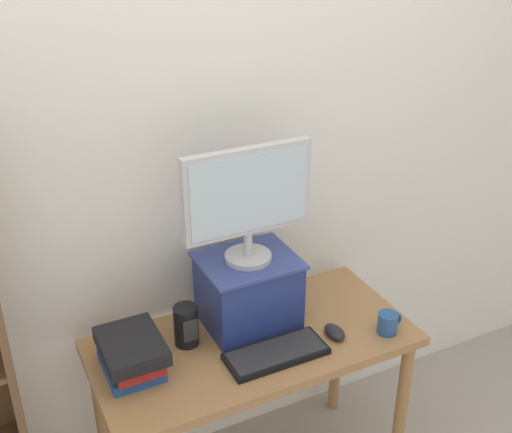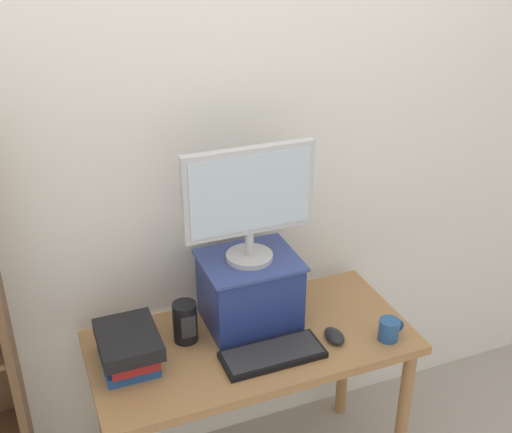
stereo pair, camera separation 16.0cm
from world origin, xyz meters
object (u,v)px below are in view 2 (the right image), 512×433
(computer_monitor, at_px, (249,198))
(keyboard, at_px, (273,354))
(coffee_mug, at_px, (389,329))
(desk_speaker, at_px, (185,322))
(desk, at_px, (252,360))
(riser_box, at_px, (250,289))
(book_stack, at_px, (128,347))
(computer_mouse, at_px, (334,336))

(computer_monitor, xyz_separation_m, keyboard, (-0.00, -0.23, -0.51))
(computer_monitor, relative_size, keyboard, 1.32)
(coffee_mug, bearing_deg, desk_speaker, 158.68)
(desk, relative_size, coffee_mug, 11.55)
(riser_box, xyz_separation_m, book_stack, (-0.48, -0.08, -0.07))
(computer_monitor, relative_size, coffee_mug, 4.68)
(desk, height_order, computer_monitor, computer_monitor)
(computer_mouse, relative_size, book_stack, 0.39)
(riser_box, xyz_separation_m, keyboard, (-0.00, -0.24, -0.13))
(desk, relative_size, riser_box, 3.34)
(computer_monitor, relative_size, book_stack, 1.80)
(keyboard, bearing_deg, book_stack, 161.93)
(coffee_mug, xyz_separation_m, desk_speaker, (-0.70, 0.27, 0.04))
(computer_monitor, distance_m, computer_mouse, 0.61)
(riser_box, distance_m, keyboard, 0.27)
(riser_box, bearing_deg, computer_mouse, -42.81)
(desk, distance_m, keyboard, 0.17)
(book_stack, height_order, coffee_mug, book_stack)
(keyboard, relative_size, desk_speaker, 2.34)
(desk_speaker, bearing_deg, book_stack, -165.63)
(desk, xyz_separation_m, computer_monitor, (0.03, 0.11, 0.63))
(keyboard, height_order, desk_speaker, desk_speaker)
(keyboard, relative_size, book_stack, 1.37)
(book_stack, bearing_deg, computer_mouse, -11.46)
(computer_mouse, distance_m, book_stack, 0.75)
(riser_box, bearing_deg, desk, -107.16)
(computer_mouse, height_order, coffee_mug, coffee_mug)
(riser_box, bearing_deg, book_stack, -170.55)
(keyboard, distance_m, computer_mouse, 0.25)
(desk, height_order, book_stack, book_stack)
(riser_box, height_order, book_stack, riser_box)
(keyboard, bearing_deg, desk_speaker, 140.46)
(book_stack, bearing_deg, keyboard, -18.07)
(desk, distance_m, book_stack, 0.48)
(desk_speaker, bearing_deg, computer_monitor, 4.87)
(desk, relative_size, computer_monitor, 2.47)
(coffee_mug, distance_m, desk_speaker, 0.75)
(computer_mouse, xyz_separation_m, coffee_mug, (0.19, -0.07, 0.02))
(computer_monitor, relative_size, computer_mouse, 4.64)
(desk, distance_m, computer_monitor, 0.64)
(desk, distance_m, riser_box, 0.27)
(coffee_mug, bearing_deg, computer_mouse, 160.27)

